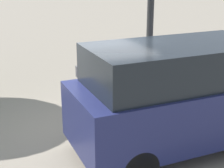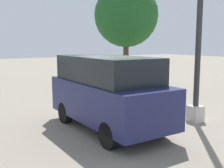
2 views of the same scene
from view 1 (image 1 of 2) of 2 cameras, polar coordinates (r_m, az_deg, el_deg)
ground_plane at (r=8.06m, az=-4.62°, el=-7.97°), size 80.00×80.00×0.00m
parking_meter_near at (r=8.02m, az=-5.23°, el=0.74°), size 0.20×0.12×1.56m
lamp_post at (r=9.66m, az=6.32°, el=9.39°), size 0.44×0.44×5.68m
parked_van at (r=7.01m, az=11.17°, el=-1.75°), size 4.46×1.99×2.25m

